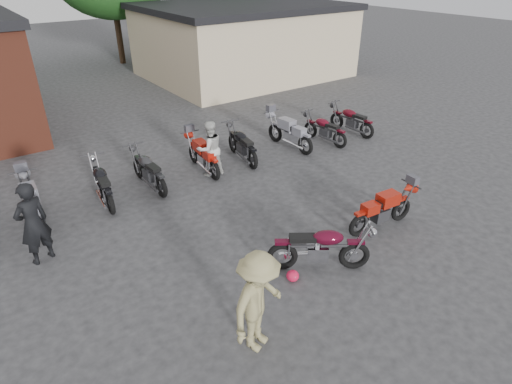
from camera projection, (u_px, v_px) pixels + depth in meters
ground at (309, 262)px, 9.49m from camera, size 90.00×90.00×0.00m
stucco_building at (243, 43)px, 23.64m from camera, size 10.00×8.00×3.50m
vintage_motorcycle at (321, 245)px, 8.99m from camera, size 2.14×1.79×1.23m
sportbike at (383, 208)px, 10.43m from camera, size 1.98×0.81×1.12m
helmet at (293, 276)px, 8.89m from camera, size 0.29×0.29×0.25m
person_dark at (33, 224)px, 9.09m from camera, size 0.82×0.67×1.93m
person_light at (210, 149)px, 12.89m from camera, size 0.87×0.70×1.72m
person_tan at (258, 302)px, 7.01m from camera, size 1.43×1.12×1.94m
row_bike_1 at (32, 203)px, 10.53m from camera, size 0.81×2.16×1.23m
row_bike_2 at (102, 182)px, 11.58m from camera, size 0.89×2.10×1.18m
row_bike_3 at (148, 169)px, 12.30m from camera, size 0.73×2.04×1.18m
row_bike_4 at (203, 154)px, 13.26m from camera, size 0.77×2.01×1.14m
row_bike_5 at (242, 143)px, 13.98m from camera, size 1.00×2.14×1.19m
row_bike_6 at (289, 131)px, 14.87m from camera, size 0.84×2.16×1.23m
row_bike_7 at (324, 128)px, 15.33m from camera, size 0.82×1.95×1.10m
row_bike_8 at (351, 119)px, 16.13m from camera, size 0.81×2.02×1.15m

